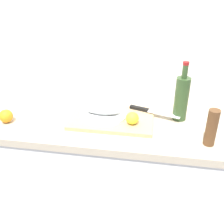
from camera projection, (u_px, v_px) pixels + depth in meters
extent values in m
plane|color=slate|center=(82.00, 223.00, 1.98)|extent=(12.00, 12.00, 0.00)
cube|color=white|center=(85.00, 39.00, 1.66)|extent=(3.20, 0.05, 2.50)
cube|color=white|center=(78.00, 178.00, 1.77)|extent=(2.00, 0.58, 0.86)
cube|color=#B7A88E|center=(73.00, 118.00, 1.56)|extent=(2.00, 0.60, 0.04)
cube|color=tan|center=(112.00, 118.00, 1.49)|extent=(0.45, 0.29, 0.02)
cylinder|color=white|center=(103.00, 114.00, 1.49)|extent=(0.25, 0.25, 0.01)
ellipsoid|color=#999E99|center=(103.00, 110.00, 1.48)|extent=(0.19, 0.08, 0.04)
cube|color=silver|center=(164.00, 114.00, 1.49)|extent=(0.18, 0.09, 0.00)
cube|color=black|center=(139.00, 109.00, 1.55)|extent=(0.11, 0.05, 0.02)
sphere|color=yellow|center=(132.00, 118.00, 1.40)|extent=(0.07, 0.07, 0.07)
cylinder|color=#2D4723|center=(181.00, 99.00, 1.45)|extent=(0.07, 0.07, 0.24)
cylinder|color=#2D4723|center=(185.00, 71.00, 1.38)|extent=(0.03, 0.03, 0.07)
cylinder|color=maroon|center=(186.00, 63.00, 1.36)|extent=(0.03, 0.03, 0.02)
sphere|color=orange|center=(6.00, 116.00, 1.46)|extent=(0.07, 0.07, 0.07)
cylinder|color=brown|center=(212.00, 128.00, 1.25)|extent=(0.05, 0.05, 0.18)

